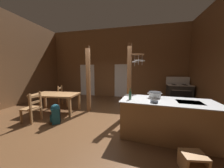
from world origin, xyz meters
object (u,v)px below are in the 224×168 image
Objects in this scene: stove_range at (179,93)px; ladderback_chair_by_post at (63,96)px; stockpot_on_counter at (155,95)px; bottle_tall_on_counter at (130,95)px; kitchen_island at (166,119)px; step_stool at (193,161)px; mixing_bowl_on_counter at (154,101)px; ladderback_chair_near_window at (32,108)px; dining_table at (56,96)px; backpack at (55,113)px.

stove_range is 5.79m from ladderback_chair_by_post.
ladderback_chair_by_post is 4.17m from stockpot_on_counter.
stove_range is 4.71× the size of bottle_tall_on_counter.
kitchen_island is 5.62× the size of step_stool.
ladderback_chair_by_post is at bearing 152.37° from mixing_bowl_on_counter.
step_stool is 1.05× the size of stockpot_on_counter.
stove_range is 4.15m from mixing_bowl_on_counter.
ladderback_chair_by_post is 3.75m from bottle_tall_on_counter.
stockpot_on_counter is 0.71m from bottle_tall_on_counter.
ladderback_chair_near_window and ladderback_chair_by_post have the same top height.
ladderback_chair_near_window is (-5.39, -3.49, -0.03)m from stove_range.
stockpot_on_counter is at bearing -117.01° from stove_range.
kitchen_island is 0.65m from mixing_bowl_on_counter.
dining_table is 4.68× the size of stockpot_on_counter.
stove_range is 7.87× the size of mixing_bowl_on_counter.
ladderback_chair_near_window is 2.51× the size of stockpot_on_counter.
stove_range reaches higher than ladderback_chair_by_post.
backpack is 3.04m from stockpot_on_counter.
step_stool is 0.42× the size of ladderback_chair_by_post.
dining_table is 1.10m from backpack.
backpack is (-4.61, -3.42, -0.17)m from stove_range.
kitchen_island is at bearing -13.01° from dining_table.
stove_range reaches higher than mixing_bowl_on_counter.
ladderback_chair_near_window is 1.73m from ladderback_chair_by_post.
stockpot_on_counter is 2.25× the size of mixing_bowl_on_counter.
stove_range is at bearing 74.91° from step_stool.
dining_table is (-5.25, -2.59, 0.17)m from stove_range.
stockpot_on_counter reaches higher than dining_table.
ladderback_chair_by_post is at bearing 94.12° from ladderback_chair_near_window.
stockpot_on_counter reaches higher than ladderback_chair_near_window.
ladderback_chair_near_window is at bearing 178.55° from bottle_tall_on_counter.
stockpot_on_counter is 0.51m from mixing_bowl_on_counter.
stove_range is 4.60m from step_stool.
mixing_bowl_on_counter reaches higher than ladderback_chair_by_post.
ladderback_chair_near_window is (-4.19, 0.93, 0.27)m from step_stool.
step_stool is 0.23× the size of dining_table.
backpack is (-3.42, 1.01, 0.14)m from step_stool.
backpack is at bearing 176.21° from bottle_tall_on_counter.
ladderback_chair_near_window reaches higher than backpack.
mixing_bowl_on_counter is at bearing 128.17° from step_stool.
kitchen_island is 3.75m from stove_range.
dining_table is 3.71m from mixing_bowl_on_counter.
step_stool is at bearing -38.25° from bottle_tall_on_counter.
bottle_tall_on_counter is at bearing -18.38° from dining_table.
kitchen_island is at bearing 39.64° from mixing_bowl_on_counter.
mixing_bowl_on_counter is at bearing -18.24° from dining_table.
bottle_tall_on_counter reaches higher than backpack.
backpack is 1.58× the size of stockpot_on_counter.
step_stool is 4.31m from ladderback_chair_near_window.
stove_range reaches higher than backpack.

